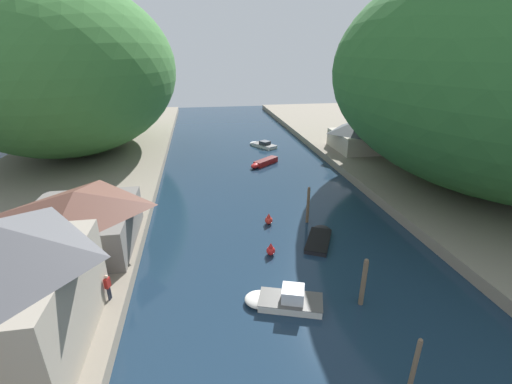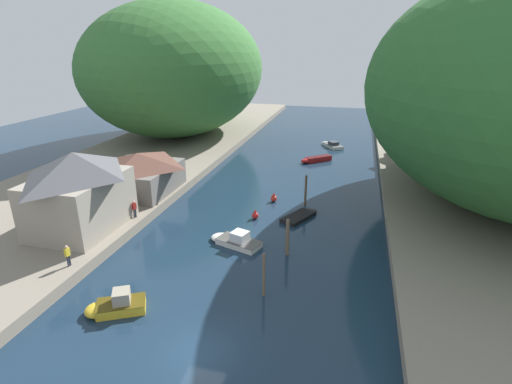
% 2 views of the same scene
% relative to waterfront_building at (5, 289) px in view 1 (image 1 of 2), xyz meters
% --- Properties ---
extents(water_surface, '(130.00, 130.00, 0.00)m').
position_rel_waterfront_building_xyz_m(water_surface, '(15.37, 19.03, -4.57)').
color(water_surface, '#192D42').
rests_on(water_surface, ground).
extents(left_bank, '(22.00, 120.00, 0.95)m').
position_rel_waterfront_building_xyz_m(left_bank, '(-6.84, 19.03, -4.10)').
color(left_bank, gray).
rests_on(left_bank, ground).
extents(right_bank, '(22.00, 120.00, 0.95)m').
position_rel_waterfront_building_xyz_m(right_bank, '(37.58, 19.03, -4.10)').
color(right_bank, gray).
rests_on(right_bank, ground).
extents(hillside_left, '(28.68, 40.15, 22.48)m').
position_rel_waterfront_building_xyz_m(hillside_left, '(-7.94, 38.79, 7.62)').
color(hillside_left, '#387033').
rests_on(hillside_left, left_bank).
extents(hillside_right, '(30.47, 42.66, 22.86)m').
position_rel_waterfront_building_xyz_m(hillside_right, '(38.68, 16.80, 7.80)').
color(hillside_right, '#2D662D').
rests_on(hillside_right, right_bank).
extents(waterfront_building, '(6.72, 8.96, 7.01)m').
position_rel_waterfront_building_xyz_m(waterfront_building, '(0.00, 0.00, 0.00)').
color(waterfront_building, gray).
rests_on(waterfront_building, left_bank).
extents(boathouse_shed, '(8.04, 9.09, 4.35)m').
position_rel_waterfront_building_xyz_m(boathouse_shed, '(0.06, 9.93, -1.37)').
color(boathouse_shed, slate).
rests_on(boathouse_shed, left_bank).
extents(right_bank_cottage, '(7.06, 8.53, 4.45)m').
position_rel_waterfront_building_xyz_m(right_bank_cottage, '(32.13, 32.04, -1.32)').
color(right_bank_cottage, '#B2A899').
rests_on(right_bank_cottage, right_bank).
extents(boat_open_rowboat, '(4.59, 4.19, 0.73)m').
position_rel_waterfront_building_xyz_m(boat_open_rowboat, '(17.49, 29.67, -4.22)').
color(boat_open_rowboat, red).
rests_on(boat_open_rowboat, water_surface).
extents(boat_mid_channel, '(4.42, 5.41, 1.01)m').
position_rel_waterfront_building_xyz_m(boat_mid_channel, '(19.19, 39.55, -4.26)').
color(boat_mid_channel, white).
rests_on(boat_mid_channel, water_surface).
extents(boat_near_quay, '(3.68, 5.08, 0.39)m').
position_rel_waterfront_building_xyz_m(boat_near_quay, '(18.39, 9.20, -4.38)').
color(boat_near_quay, black).
rests_on(boat_near_quay, water_surface).
extents(boat_far_right_bank, '(5.11, 3.20, 1.34)m').
position_rel_waterfront_building_xyz_m(boat_far_right_bank, '(13.57, 2.03, -4.18)').
color(boat_far_right_bank, silver).
rests_on(boat_far_right_bank, water_surface).
extents(mooring_post_nearest, '(0.22, 0.22, 3.36)m').
position_rel_waterfront_building_xyz_m(mooring_post_nearest, '(17.75, -4.71, -2.89)').
color(mooring_post_nearest, brown).
rests_on(mooring_post_nearest, water_surface).
extents(mooring_post_second, '(0.30, 0.30, 3.27)m').
position_rel_waterfront_building_xyz_m(mooring_post_second, '(18.33, 1.36, -2.93)').
color(mooring_post_second, brown).
rests_on(mooring_post_second, water_surface).
extents(mooring_post_fourth, '(0.25, 0.25, 3.48)m').
position_rel_waterfront_building_xyz_m(mooring_post_fourth, '(18.34, 12.43, -2.83)').
color(mooring_post_fourth, brown).
rests_on(mooring_post_fourth, water_surface).
extents(channel_buoy_near, '(0.68, 0.68, 1.02)m').
position_rel_waterfront_building_xyz_m(channel_buoy_near, '(13.96, 7.71, -4.18)').
color(channel_buoy_near, red).
rests_on(channel_buoy_near, water_surface).
extents(channel_buoy_far, '(0.70, 0.70, 1.05)m').
position_rel_waterfront_building_xyz_m(channel_buoy_far, '(14.82, 12.70, -4.17)').
color(channel_buoy_far, red).
rests_on(channel_buoy_far, water_surface).
extents(person_on_quay, '(0.31, 0.43, 1.69)m').
position_rel_waterfront_building_xyz_m(person_on_quay, '(3.31, 3.17, -2.65)').
color(person_on_quay, '#282D3D').
rests_on(person_on_quay, left_bank).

